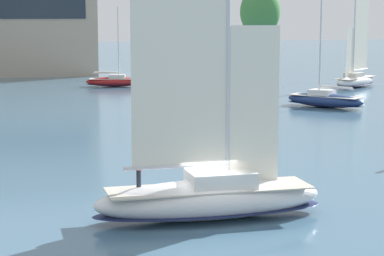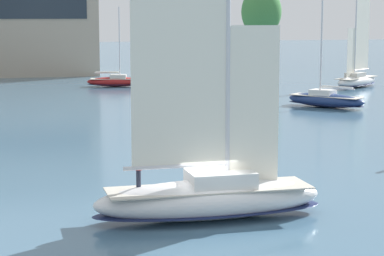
# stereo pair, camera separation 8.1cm
# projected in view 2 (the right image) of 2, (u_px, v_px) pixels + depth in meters

# --- Properties ---
(ground_plane) EXTENTS (400.00, 400.00, 0.00)m
(ground_plane) POSITION_uv_depth(u_px,v_px,m) (209.00, 219.00, 31.91)
(ground_plane) COLOR #42667F
(tree_shore_left) EXTENTS (6.16, 6.16, 12.68)m
(tree_shore_left) POSITION_uv_depth(u_px,v_px,m) (261.00, 12.00, 114.37)
(tree_shore_left) COLOR brown
(tree_shore_left) RESTS_ON ground
(sailboat_main) EXTENTS (10.03, 2.87, 13.75)m
(sailboat_main) POSITION_uv_depth(u_px,v_px,m) (209.00, 194.00, 31.75)
(sailboat_main) COLOR silver
(sailboat_main) RESTS_ON ground
(sailboat_moored_mid_channel) EXTENTS (8.24, 7.08, 11.75)m
(sailboat_moored_mid_channel) POSITION_uv_depth(u_px,v_px,m) (357.00, 79.00, 88.48)
(sailboat_moored_mid_channel) COLOR silver
(sailboat_moored_mid_channel) RESTS_ON ground
(sailboat_moored_far_slip) EXTENTS (6.58, 7.43, 10.71)m
(sailboat_moored_far_slip) POSITION_uv_depth(u_px,v_px,m) (326.00, 99.00, 69.67)
(sailboat_moored_far_slip) COLOR navy
(sailboat_moored_far_slip) RESTS_ON ground
(sailboat_moored_outer_mooring) EXTENTS (7.11, 3.42, 9.43)m
(sailboat_moored_outer_mooring) POSITION_uv_depth(u_px,v_px,m) (116.00, 81.00, 89.35)
(sailboat_moored_outer_mooring) COLOR maroon
(sailboat_moored_outer_mooring) RESTS_ON ground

